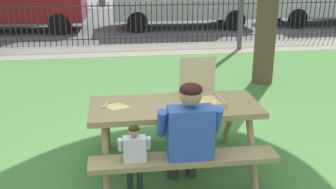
% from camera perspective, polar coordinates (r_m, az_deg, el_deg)
% --- Properties ---
extents(ground, '(28.00, 10.82, 0.02)m').
position_cam_1_polar(ground, '(5.70, -2.39, -4.13)').
color(ground, '#497E3A').
extents(cobblestone_walkway, '(28.00, 1.40, 0.01)m').
position_cam_1_polar(cobblestone_walkway, '(10.19, -5.12, 6.39)').
color(cobblestone_walkway, gray).
extents(street_asphalt, '(28.00, 7.88, 0.01)m').
position_cam_1_polar(street_asphalt, '(14.74, -6.17, 10.35)').
color(street_asphalt, '#515154').
extents(picnic_table_foreground, '(1.81, 1.49, 0.79)m').
position_cam_1_polar(picnic_table_foreground, '(4.26, 0.99, -3.62)').
color(picnic_table_foreground, '#9E8857').
rests_on(picnic_table_foreground, ground).
extents(pizza_box_open, '(0.43, 0.46, 0.46)m').
position_cam_1_polar(pizza_box_open, '(4.27, 4.75, 0.14)').
color(pizza_box_open, tan).
rests_on(pizza_box_open, picnic_table_foreground).
extents(pizza_slice_on_table, '(0.28, 0.23, 0.02)m').
position_cam_1_polar(pizza_slice_on_table, '(4.18, -7.72, -1.60)').
color(pizza_slice_on_table, '#F6DB75').
rests_on(pizza_slice_on_table, picnic_table_foreground).
extents(adult_at_table, '(0.61, 0.59, 1.19)m').
position_cam_1_polar(adult_at_table, '(3.79, 2.94, -5.66)').
color(adult_at_table, '#2F2F2F').
rests_on(adult_at_table, ground).
extents(child_at_table, '(0.31, 0.30, 0.81)m').
position_cam_1_polar(child_at_table, '(3.78, -4.84, -8.47)').
color(child_at_table, '#2F2F2F').
rests_on(child_at_table, ground).
extents(iron_fence_streetside, '(23.24, 0.03, 1.13)m').
position_cam_1_polar(iron_fence_streetside, '(10.76, -5.43, 10.21)').
color(iron_fence_streetside, '#2D2823').
rests_on(iron_fence_streetside, ground).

